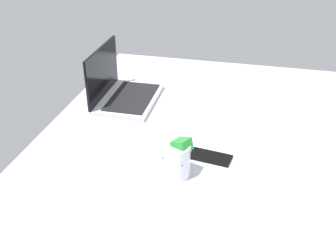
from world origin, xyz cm
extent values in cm
cube|color=#B7BCC6|center=(0.00, 0.00, 9.00)|extent=(180.00, 140.00, 18.00)
cube|color=#B7BABC|center=(35.19, 46.37, 19.00)|extent=(33.17, 23.24, 2.00)
cube|color=black|center=(35.20, 44.87, 20.20)|extent=(29.12, 17.21, 0.40)
cube|color=black|center=(35.11, 57.37, 30.50)|extent=(33.01, 1.24, 21.00)
cylinder|color=silver|center=(-10.61, 15.72, 23.50)|extent=(9.00, 9.00, 11.00)
cube|color=#268C33|center=(-11.01, 15.82, 21.94)|extent=(7.56, 7.59, 3.95)
cube|color=blue|center=(-11.56, 15.81, 25.42)|extent=(5.91, 7.09, 5.83)
cube|color=#268C33|center=(-10.05, 14.08, 28.91)|extent=(7.19, 7.11, 5.41)
cube|color=black|center=(1.11, 6.36, 18.40)|extent=(8.83, 14.86, 0.80)
camera|label=1|loc=(-110.31, -5.48, 95.25)|focal=42.89mm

